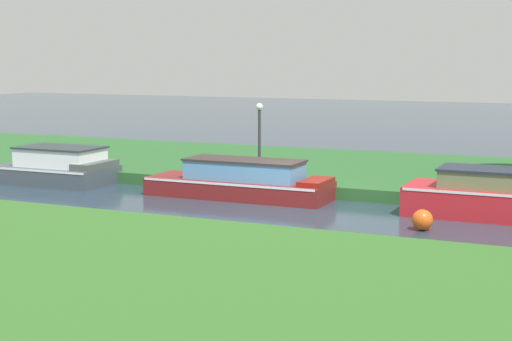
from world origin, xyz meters
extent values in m
plane|color=#253847|center=(0.00, 0.00, 0.00)|extent=(120.00, 120.00, 0.00)
cube|color=#295D2B|center=(0.00, 7.00, 0.20)|extent=(72.00, 10.00, 0.40)
cube|color=#316425|center=(0.00, -9.00, 0.20)|extent=(72.00, 10.00, 0.40)
cube|color=maroon|center=(-2.26, 1.20, 0.29)|extent=(5.97, 1.83, 0.59)
cube|color=white|center=(-2.26, 1.20, 0.55)|extent=(5.85, 1.86, 0.07)
cube|color=#5995C7|center=(-2.06, 1.20, 0.88)|extent=(3.68, 1.39, 0.59)
cube|color=#362C29|center=(-2.06, 1.20, 1.21)|extent=(3.78, 1.47, 0.06)
cube|color=maroon|center=(0.36, 1.20, 0.67)|extent=(0.72, 1.54, 0.15)
cube|color=#414A53|center=(-9.48, 1.20, 0.31)|extent=(4.19, 2.23, 0.62)
cube|color=white|center=(-9.48, 1.20, 0.58)|extent=(4.10, 2.26, 0.07)
cube|color=white|center=(-9.23, 1.20, 0.94)|extent=(2.85, 1.70, 0.63)
cube|color=#2C3538|center=(-9.23, 1.20, 1.28)|extent=(2.95, 1.78, 0.06)
cube|color=#47514B|center=(-7.77, 1.20, 0.74)|extent=(0.76, 1.87, 0.23)
cylinder|color=#333338|center=(-2.54, 3.47, 1.52)|extent=(0.10, 0.10, 2.24)
sphere|color=white|center=(-2.54, 3.47, 2.76)|extent=(0.24, 0.24, 0.24)
cylinder|color=#4E382F|center=(4.48, 2.45, 0.82)|extent=(0.18, 0.18, 0.84)
sphere|color=#E55919|center=(4.18, -1.29, 0.27)|extent=(0.55, 0.55, 0.55)
camera|label=1|loc=(8.58, -21.46, 4.42)|focal=56.10mm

